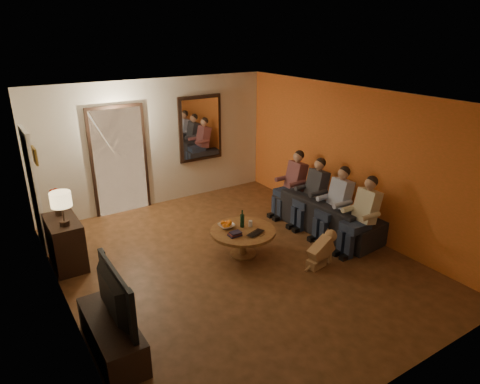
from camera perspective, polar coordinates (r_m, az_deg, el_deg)
floor at (r=6.96m, az=-0.75°, el=-9.34°), size 5.00×6.00×0.01m
ceiling at (r=6.07m, az=-0.87°, el=12.34°), size 5.00×6.00×0.01m
back_wall at (r=8.97m, az=-11.09°, el=6.36°), size 5.00×0.02×2.60m
front_wall at (r=4.40m, az=20.79°, el=-10.83°), size 5.00×0.02×2.60m
left_wall at (r=5.59m, az=-23.13°, el=-4.15°), size 0.02×6.00×2.60m
right_wall at (r=7.94m, az=14.72°, el=4.13°), size 0.02×6.00×2.60m
orange_accent at (r=7.93m, az=14.67°, el=4.12°), size 0.01×6.00×2.60m
kitchen_doorway at (r=8.77m, az=-15.76°, el=3.91°), size 1.00×0.06×2.10m
door_trim at (r=8.76m, az=-15.74°, el=3.90°), size 1.12×0.04×2.22m
fridge_glimpse at (r=8.88m, az=-14.15°, el=3.28°), size 0.45×0.03×1.70m
mirror_frame at (r=9.29m, az=-5.32°, el=8.44°), size 1.00×0.05×1.40m
mirror_glass at (r=9.26m, az=-5.23°, el=8.41°), size 0.86×0.02×1.26m
white_door at (r=7.83m, az=-25.75°, el=0.29°), size 0.06×0.85×2.04m
framed_art at (r=6.64m, az=-25.69°, el=4.39°), size 0.03×0.28×0.24m
art_canvas at (r=6.64m, az=-25.56°, el=4.41°), size 0.01×0.22×0.18m
dresser at (r=7.24m, az=-22.24°, el=-6.28°), size 0.45×0.87×0.77m
table_lamp at (r=6.78m, az=-22.62°, el=-2.08°), size 0.30×0.30×0.54m
flower_vase at (r=7.20m, az=-23.26°, el=-1.27°), size 0.14×0.14×0.44m
tv_stand at (r=5.39m, az=-16.69°, el=-17.87°), size 0.45×1.28×0.43m
tv at (r=5.08m, az=-17.33°, el=-13.17°), size 1.11×0.15×0.64m
sofa at (r=8.06m, az=11.63°, el=-2.80°), size 2.24×1.03×0.63m
person_a at (r=7.32m, az=16.08°, el=-3.31°), size 0.60×0.40×1.20m
person_b at (r=7.69m, az=12.78°, el=-1.79°), size 0.60×0.40×1.20m
person_c at (r=8.08m, az=9.80°, el=-0.41°), size 0.60×0.40×1.20m
person_d at (r=8.50m, az=7.10°, el=0.83°), size 0.60×0.40×1.20m
dog at (r=6.87m, az=10.77°, el=-7.47°), size 0.59×0.32×0.56m
coffee_table at (r=7.07m, az=0.39°, el=-6.72°), size 1.28×1.28×0.45m
bowl at (r=7.03m, az=-1.82°, el=-4.54°), size 0.26×0.26×0.06m
oranges at (r=7.00m, az=-1.82°, el=-4.03°), size 0.20×0.20×0.08m
wine_bottle at (r=7.00m, az=0.30°, el=-3.55°), size 0.07×0.07×0.31m
wine_glass at (r=7.07m, az=1.40°, el=-4.22°), size 0.06×0.06×0.10m
book_stack at (r=6.77m, az=-0.70°, el=-5.58°), size 0.20×0.15×0.07m
laptop at (r=6.80m, az=2.40°, el=-5.66°), size 0.38×0.31×0.03m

